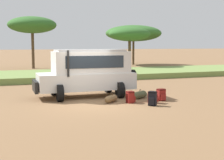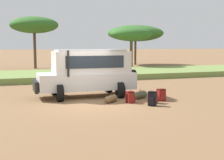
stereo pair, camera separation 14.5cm
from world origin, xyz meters
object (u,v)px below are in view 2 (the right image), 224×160
at_px(backpack_cluster_center, 130,97).
at_px(duffel_bag_low_black_case, 111,99).
at_px(backpack_outermost, 161,95).
at_px(acacia_tree_far_right, 135,33).
at_px(safari_vehicle, 88,72).
at_px(acacia_tree_right_mid, 131,34).
at_px(backpack_near_rear_wheel, 153,97).
at_px(duffel_bag_soft_canvas, 140,95).
at_px(backpack_beside_front_wheel, 152,99).
at_px(acacia_tree_centre_back, 34,25).

relative_size(backpack_cluster_center, duffel_bag_low_black_case, 0.72).
height_order(backpack_outermost, acacia_tree_far_right, acacia_tree_far_right).
relative_size(safari_vehicle, acacia_tree_right_mid, 1.19).
relative_size(backpack_outermost, acacia_tree_right_mid, 0.13).
distance_m(backpack_near_rear_wheel, backpack_outermost, 0.77).
relative_size(safari_vehicle, duffel_bag_soft_canvas, 6.15).
distance_m(backpack_beside_front_wheel, backpack_near_rear_wheel, 0.66).
height_order(backpack_near_rear_wheel, acacia_tree_far_right, acacia_tree_far_right).
relative_size(safari_vehicle, acacia_tree_far_right, 0.72).
bearing_deg(acacia_tree_right_mid, backpack_beside_front_wheel, -110.32).
height_order(duffel_bag_soft_canvas, acacia_tree_far_right, acacia_tree_far_right).
bearing_deg(backpack_near_rear_wheel, duffel_bag_low_black_case, 154.48).
bearing_deg(duffel_bag_soft_canvas, backpack_cluster_center, -134.69).
height_order(duffel_bag_soft_canvas, acacia_tree_centre_back, acacia_tree_centre_back).
bearing_deg(backpack_cluster_center, acacia_tree_right_mid, 66.84).
relative_size(backpack_beside_front_wheel, acacia_tree_centre_back, 0.11).
bearing_deg(duffel_bag_soft_canvas, acacia_tree_far_right, 66.77).
xyz_separation_m(backpack_near_rear_wheel, acacia_tree_far_right, (10.41, 25.63, 3.90)).
bearing_deg(safari_vehicle, acacia_tree_centre_back, 91.78).
bearing_deg(safari_vehicle, acacia_tree_right_mid, 59.62).
bearing_deg(acacia_tree_centre_back, backpack_near_rear_wheel, -82.77).
distance_m(backpack_cluster_center, duffel_bag_low_black_case, 0.91).
relative_size(backpack_beside_front_wheel, backpack_outermost, 1.11).
bearing_deg(acacia_tree_centre_back, duffel_bag_low_black_case, -86.93).
bearing_deg(duffel_bag_soft_canvas, backpack_beside_front_wheel, -99.04).
distance_m(backpack_cluster_center, duffel_bag_soft_canvas, 1.36).
height_order(safari_vehicle, backpack_outermost, safari_vehicle).
relative_size(backpack_near_rear_wheel, duffel_bag_soft_canvas, 0.61).
xyz_separation_m(acacia_tree_centre_back, acacia_tree_far_right, (13.36, 2.43, -0.67)).
bearing_deg(acacia_tree_far_right, backpack_beside_front_wheel, -112.27).
distance_m(backpack_near_rear_wheel, duffel_bag_low_black_case, 1.94).
relative_size(backpack_beside_front_wheel, backpack_cluster_center, 1.17).
bearing_deg(safari_vehicle, duffel_bag_soft_canvas, -32.34).
xyz_separation_m(acacia_tree_centre_back, acacia_tree_right_mid, (9.41, -5.45, -1.07)).
bearing_deg(duffel_bag_low_black_case, acacia_tree_centre_back, 93.07).
height_order(duffel_bag_soft_canvas, acacia_tree_right_mid, acacia_tree_right_mid).
distance_m(backpack_beside_front_wheel, backpack_cluster_center, 1.15).
height_order(backpack_outermost, acacia_tree_right_mid, acacia_tree_right_mid).
bearing_deg(acacia_tree_far_right, acacia_tree_right_mid, -116.61).
bearing_deg(backpack_cluster_center, backpack_beside_front_wheel, -55.48).
height_order(backpack_outermost, duffel_bag_low_black_case, backpack_outermost).
xyz_separation_m(duffel_bag_low_black_case, acacia_tree_right_mid, (8.21, 16.92, 3.59)).
xyz_separation_m(backpack_cluster_center, duffel_bag_soft_canvas, (0.95, 0.96, -0.08)).
xyz_separation_m(safari_vehicle, backpack_beside_front_wheel, (1.99, -3.36, -0.99)).
distance_m(duffel_bag_low_black_case, acacia_tree_far_right, 27.91).
xyz_separation_m(duffel_bag_soft_canvas, acacia_tree_centre_back, (-2.93, 21.87, 4.65)).
relative_size(backpack_cluster_center, backpack_outermost, 0.95).
relative_size(backpack_cluster_center, acacia_tree_far_right, 0.07).
distance_m(duffel_bag_soft_canvas, acacia_tree_centre_back, 22.55).
height_order(backpack_near_rear_wheel, acacia_tree_right_mid, acacia_tree_right_mid).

